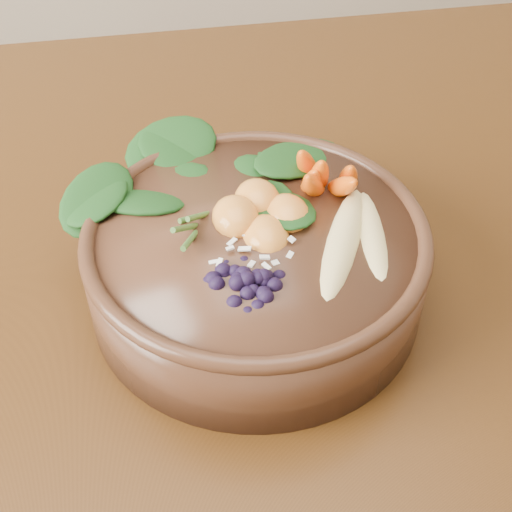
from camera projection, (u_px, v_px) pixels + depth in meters
dining_table at (129, 327)px, 0.71m from camera, size 1.60×0.90×0.75m
stoneware_bowl at (256, 265)px, 0.59m from camera, size 0.35×0.35×0.07m
kale_heap at (215, 162)px, 0.59m from camera, size 0.22×0.21×0.04m
carrot_cluster at (329, 143)px, 0.58m from camera, size 0.07×0.07×0.08m
banana_halves at (359, 224)px, 0.55m from camera, size 0.09×0.15×0.03m
mandarin_cluster at (261, 202)px, 0.56m from camera, size 0.10×0.11×0.03m
blueberry_pile at (249, 263)px, 0.51m from camera, size 0.15×0.13×0.04m
coconut_flakes at (255, 244)px, 0.55m from camera, size 0.10×0.09×0.01m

